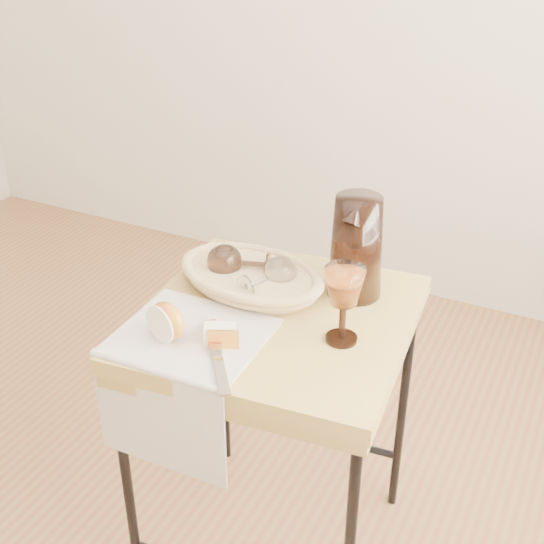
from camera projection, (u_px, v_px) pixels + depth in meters
The scene contains 11 objects.
floor at pixel (26, 540), 2.00m from camera, with size 3.60×3.60×0.00m, color brown.
side_table at pixel (276, 441), 1.80m from camera, with size 0.60×0.60×0.76m, color brown, non-canonical shape.
tea_towel at pixel (191, 336), 1.54m from camera, with size 0.31×0.28×0.01m, color silver.
bread_basket at pixel (251, 279), 1.71m from camera, with size 0.33×0.23×0.05m, color #A9824E, non-canonical shape.
goblet_lying_a at pixel (243, 263), 1.71m from camera, with size 0.14×0.09×0.09m, color #4C3529, non-canonical shape.
goblet_lying_b at pixel (266, 278), 1.66m from camera, with size 0.13×0.08×0.08m, color white, non-canonical shape.
pitcher at pixel (356, 247), 1.64m from camera, with size 0.17×0.25×0.29m, color black, non-canonical shape.
wine_goblet at pixel (343, 305), 1.49m from camera, with size 0.09×0.09×0.18m, color white, non-canonical shape.
apple_half at pixel (168, 320), 1.51m from camera, with size 0.09×0.05×0.08m, color red.
apple_wedge at pixel (220, 334), 1.50m from camera, with size 0.06×0.03×0.04m, color #FFFAD1.
table_knife at pixel (217, 352), 1.47m from camera, with size 0.24×0.03×0.02m, color silver, non-canonical shape.
Camera 1 is at (1.23, -0.92, 1.64)m, focal length 47.38 mm.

